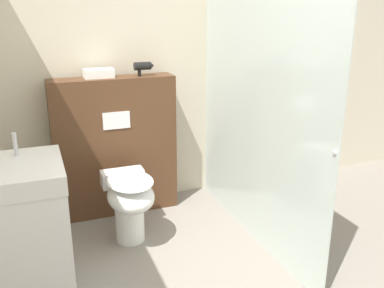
% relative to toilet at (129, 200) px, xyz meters
% --- Properties ---
extents(wall_back, '(8.00, 0.06, 2.50)m').
position_rel_toilet_xyz_m(wall_back, '(0.39, 0.77, 0.90)').
color(wall_back, beige).
rests_on(wall_back, ground_plane).
extents(partition_panel, '(1.02, 0.24, 1.18)m').
position_rel_toilet_xyz_m(partition_panel, '(0.02, 0.58, 0.24)').
color(partition_panel, '#51331E').
rests_on(partition_panel, ground_plane).
extents(shower_glass, '(0.04, 1.87, 2.02)m').
position_rel_toilet_xyz_m(shower_glass, '(0.93, -0.20, 0.66)').
color(shower_glass, silver).
rests_on(shower_glass, ground_plane).
extents(toilet, '(0.34, 0.58, 0.54)m').
position_rel_toilet_xyz_m(toilet, '(0.00, 0.00, 0.00)').
color(toilet, white).
rests_on(toilet, ground_plane).
extents(sink_vanity, '(0.49, 0.57, 1.04)m').
position_rel_toilet_xyz_m(sink_vanity, '(-0.72, -0.48, 0.10)').
color(sink_vanity, white).
rests_on(sink_vanity, ground_plane).
extents(hair_drier, '(0.17, 0.07, 0.12)m').
position_rel_toilet_xyz_m(hair_drier, '(0.28, 0.55, 0.91)').
color(hair_drier, black).
rests_on(hair_drier, partition_panel).
extents(folded_towel, '(0.24, 0.14, 0.07)m').
position_rel_toilet_xyz_m(folded_towel, '(-0.08, 0.60, 0.86)').
color(folded_towel, white).
rests_on(folded_towel, partition_panel).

